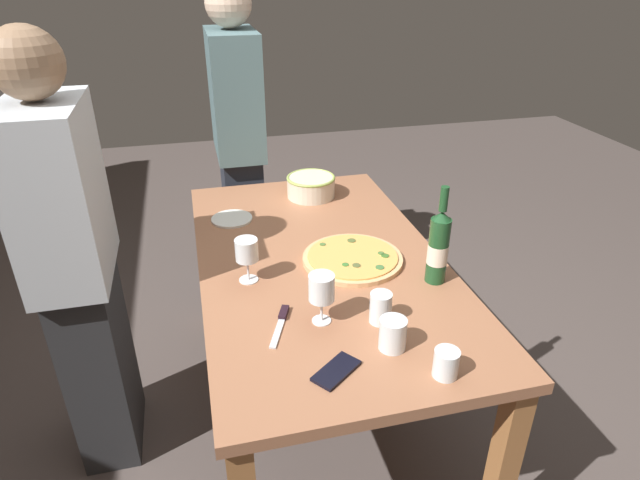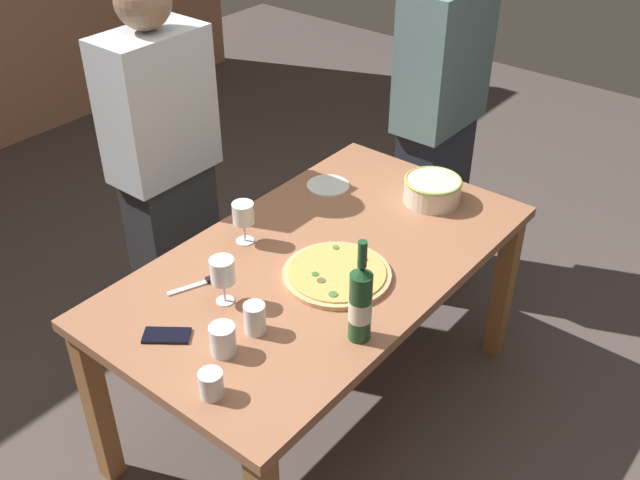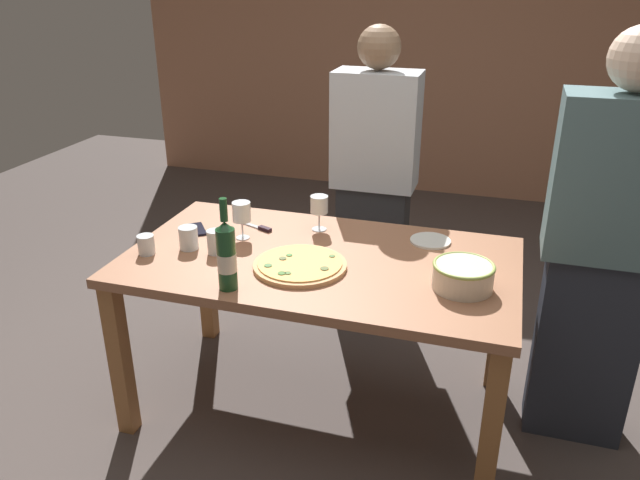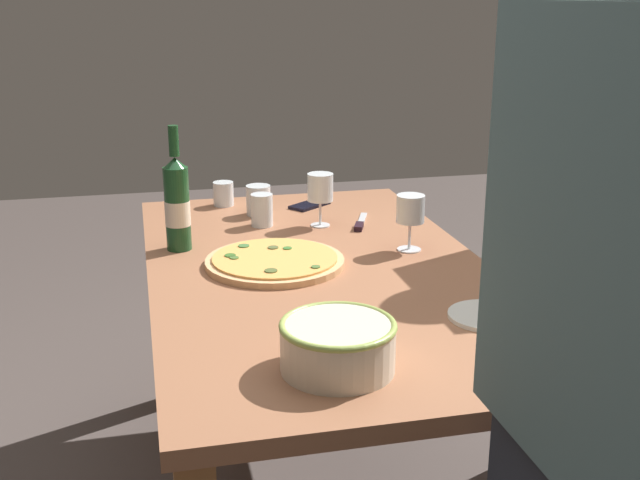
% 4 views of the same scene
% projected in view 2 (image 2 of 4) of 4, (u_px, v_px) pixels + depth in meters
% --- Properties ---
extents(ground_plane, '(8.00, 8.00, 0.00)m').
position_uv_depth(ground_plane, '(320.00, 406.00, 3.01)').
color(ground_plane, '#4D433F').
extents(dining_table, '(1.60, 0.90, 0.75)m').
position_uv_depth(dining_table, '(320.00, 279.00, 2.64)').
color(dining_table, '#9C6445').
rests_on(dining_table, ground).
extents(pizza, '(0.37, 0.37, 0.03)m').
position_uv_depth(pizza, '(337.00, 274.00, 2.49)').
color(pizza, '#E1A972').
rests_on(pizza, dining_table).
extents(serving_bowl, '(0.23, 0.23, 0.10)m').
position_uv_depth(serving_bowl, '(432.00, 189.00, 2.88)').
color(serving_bowl, beige).
rests_on(serving_bowl, dining_table).
extents(wine_bottle, '(0.07, 0.07, 0.35)m').
position_uv_depth(wine_bottle, '(360.00, 302.00, 2.17)').
color(wine_bottle, '#1B4824').
rests_on(wine_bottle, dining_table).
extents(wine_glass_near_pizza, '(0.08, 0.08, 0.17)m').
position_uv_depth(wine_glass_near_pizza, '(223.00, 273.00, 2.33)').
color(wine_glass_near_pizza, white).
rests_on(wine_glass_near_pizza, dining_table).
extents(wine_glass_by_bottle, '(0.08, 0.08, 0.16)m').
position_uv_depth(wine_glass_by_bottle, '(243.00, 215.00, 2.62)').
color(wine_glass_by_bottle, white).
rests_on(wine_glass_by_bottle, dining_table).
extents(cup_amber, '(0.07, 0.07, 0.08)m').
position_uv_depth(cup_amber, '(211.00, 384.00, 2.03)').
color(cup_amber, white).
rests_on(cup_amber, dining_table).
extents(cup_ceramic, '(0.07, 0.07, 0.10)m').
position_uv_depth(cup_ceramic, '(255.00, 318.00, 2.24)').
color(cup_ceramic, white).
rests_on(cup_ceramic, dining_table).
extents(cup_spare, '(0.08, 0.08, 0.10)m').
position_uv_depth(cup_spare, '(223.00, 340.00, 2.17)').
color(cup_spare, white).
rests_on(cup_spare, dining_table).
extents(side_plate, '(0.18, 0.18, 0.01)m').
position_uv_depth(side_plate, '(328.00, 186.00, 3.00)').
color(side_plate, white).
rests_on(side_plate, dining_table).
extents(cell_phone, '(0.14, 0.16, 0.01)m').
position_uv_depth(cell_phone, '(167.00, 335.00, 2.25)').
color(cell_phone, black).
rests_on(cell_phone, dining_table).
extents(pizza_knife, '(0.20, 0.10, 0.02)m').
position_uv_depth(pizza_knife, '(204.00, 282.00, 2.47)').
color(pizza_knife, silver).
rests_on(pizza_knife, dining_table).
extents(person_host, '(0.45, 0.24, 1.67)m').
position_uv_depth(person_host, '(438.00, 119.00, 3.33)').
color(person_host, '#272B36').
rests_on(person_host, ground).
extents(person_guest_left, '(0.43, 0.24, 1.60)m').
position_uv_depth(person_guest_left, '(165.00, 168.00, 3.03)').
color(person_guest_left, '#2A2B2D').
rests_on(person_guest_left, ground).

